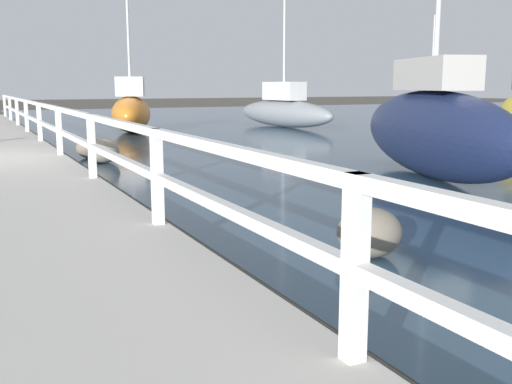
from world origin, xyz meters
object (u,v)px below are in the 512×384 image
Objects in this scene: sailboat_navy at (432,128)px; sailboat_blue at (430,105)px; sailboat_gray at (284,110)px; sailboat_orange at (131,110)px.

sailboat_blue is (14.63, 16.31, -0.27)m from sailboat_navy.
sailboat_navy is at bearing -112.58° from sailboat_gray.
sailboat_orange is at bearing 117.22° from sailboat_navy.
sailboat_blue is 17.17m from sailboat_orange.
sailboat_gray is at bearing 16.43° from sailboat_orange.
sailboat_orange is (-16.76, -3.74, 0.16)m from sailboat_blue.
sailboat_orange reaches higher than sailboat_blue.
sailboat_blue is at bearing 65.69° from sailboat_navy.
sailboat_navy reaches higher than sailboat_blue.
sailboat_navy is 1.06× the size of sailboat_blue.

